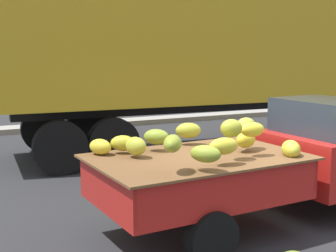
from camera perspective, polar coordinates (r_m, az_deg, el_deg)
The scene contains 4 objects.
ground at distance 6.85m, azimuth 10.81°, elevation -11.84°, with size 220.00×220.00×0.00m, color #28282B.
curb_strip at distance 15.35m, azimuth -10.79°, elevation 0.09°, with size 80.00×0.80×0.16m, color gray.
pickup_truck at distance 7.31m, azimuth 16.03°, elevation -3.46°, with size 4.91×2.02×1.70m.
semi_trailer at distance 12.09m, azimuth 8.14°, elevation 9.50°, with size 12.13×3.25×3.95m.
Camera 1 is at (-3.85, -5.12, 2.42)m, focal length 50.44 mm.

